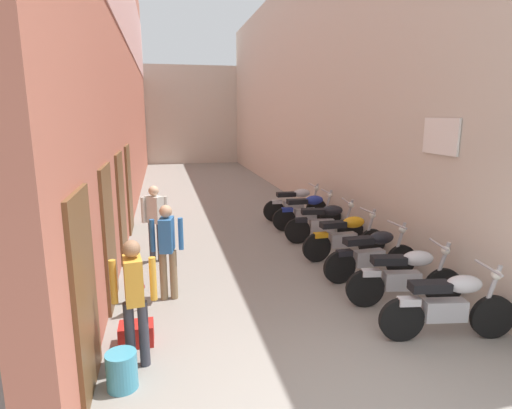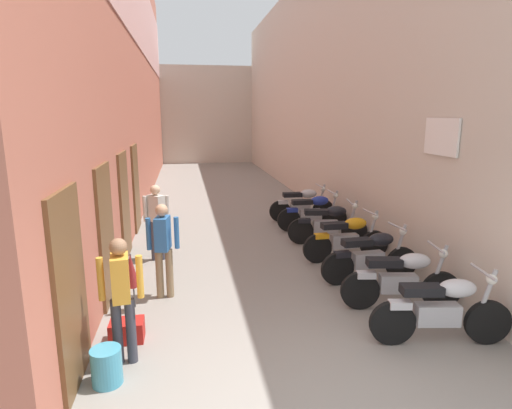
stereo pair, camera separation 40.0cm
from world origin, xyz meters
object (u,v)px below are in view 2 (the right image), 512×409
plastic_crate (127,331)px  motorcycle_sixth (313,211)px  motorcycle_fifth (328,223)px  pedestrian_mid_alley (163,244)px  pedestrian_further_down (157,217)px  umbrella_leaning (131,270)px  motorcycle_nearest (442,308)px  motorcycle_seventh (302,204)px  motorcycle_fourth (347,237)px  pedestrian_by_doorway (121,292)px  water_jug_near_door (107,366)px  motorcycle_third (371,255)px  motorcycle_second (402,278)px

plastic_crate → motorcycle_sixth: bearing=50.2°
motorcycle_fifth → pedestrian_mid_alley: 4.33m
pedestrian_further_down → motorcycle_fifth: bearing=6.7°
umbrella_leaning → motorcycle_nearest: bearing=-21.6°
motorcycle_sixth → motorcycle_seventh: 1.01m
motorcycle_fourth → umbrella_leaning: size_ratio=1.92×
motorcycle_fourth → plastic_crate: motorcycle_fourth is taller
pedestrian_by_doorway → water_jug_near_door: 0.82m
water_jug_near_door → plastic_crate: size_ratio=0.95×
motorcycle_nearest → umbrella_leaning: 4.37m
pedestrian_by_doorway → pedestrian_mid_alley: bearing=77.7°
plastic_crate → umbrella_leaning: (-0.01, 0.84, 0.54)m
water_jug_near_door → plastic_crate: 0.93m
motorcycle_fourth → motorcycle_sixth: size_ratio=1.00×
plastic_crate → umbrella_leaning: 0.99m
motorcycle_seventh → pedestrian_mid_alley: bearing=-128.4°
motorcycle_fifth → motorcycle_seventh: size_ratio=0.99×
motorcycle_sixth → pedestrian_by_doorway: 6.72m
motorcycle_sixth → motorcycle_seventh: same height
pedestrian_mid_alley → pedestrian_further_down: same height
motorcycle_seventh → umbrella_leaning: motorcycle_seventh is taller
motorcycle_nearest → water_jug_near_door: bearing=-178.1°
motorcycle_fifth → umbrella_leaning: 4.96m
water_jug_near_door → pedestrian_by_doorway: bearing=69.3°
pedestrian_mid_alley → motorcycle_sixth: bearing=44.5°
motorcycle_third → motorcycle_fourth: same height
motorcycle_nearest → plastic_crate: size_ratio=4.18×
motorcycle_fifth → umbrella_leaning: (-4.06, -2.83, 0.18)m
motorcycle_sixth → umbrella_leaning: motorcycle_sixth is taller
motorcycle_nearest → motorcycle_second: size_ratio=1.00×
motorcycle_third → motorcycle_fourth: 1.15m
water_jug_near_door → pedestrian_further_down: bearing=85.4°
motorcycle_fourth → water_jug_near_door: size_ratio=4.41×
pedestrian_by_doorway → pedestrian_mid_alley: same height
motorcycle_nearest → water_jug_near_door: motorcycle_nearest is taller
motorcycle_nearest → pedestrian_by_doorway: 4.04m
motorcycle_nearest → motorcycle_second: (-0.00, 1.04, 0.00)m
motorcycle_seventh → pedestrian_by_doorway: bearing=-122.1°
motorcycle_sixth → plastic_crate: 6.34m
pedestrian_by_doorway → plastic_crate: pedestrian_by_doorway is taller
umbrella_leaning → motorcycle_seventh: bearing=51.1°
motorcycle_sixth → plastic_crate: motorcycle_sixth is taller
pedestrian_further_down → water_jug_near_door: size_ratio=3.74×
motorcycle_third → water_jug_near_door: size_ratio=4.41×
pedestrian_mid_alley → pedestrian_further_down: size_ratio=1.00×
motorcycle_fifth → pedestrian_mid_alley: bearing=-146.9°
pedestrian_mid_alley → water_jug_near_door: pedestrian_mid_alley is taller
motorcycle_fifth → umbrella_leaning: bearing=-145.1°
pedestrian_mid_alley → water_jug_near_door: (-0.55, -2.24, -0.71)m
motorcycle_second → motorcycle_sixth: 4.60m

